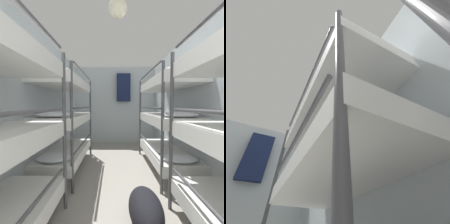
# 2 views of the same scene
# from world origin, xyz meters

# --- Properties ---
(wall_right) EXTENTS (0.06, 5.68, 2.54)m
(wall_right) POSITION_xyz_m (1.35, 2.78, 1.27)
(wall_right) COLOR silver
(wall_right) RESTS_ON ground_plane
(bunk_stack_right_far) EXTENTS (0.70, 1.78, 1.92)m
(bunk_stack_right_far) POSITION_xyz_m (0.98, 3.44, 1.00)
(bunk_stack_right_far) COLOR #4C4C51
(bunk_stack_right_far) RESTS_ON ground_plane
(hanging_coat) EXTENTS (0.44, 0.12, 0.90)m
(hanging_coat) POSITION_xyz_m (0.29, 5.44, 1.84)
(hanging_coat) COLOR #192347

